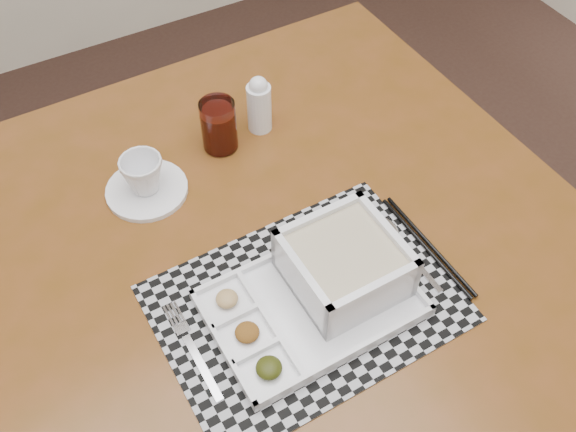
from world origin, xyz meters
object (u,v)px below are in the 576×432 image
object	(u,v)px
dining_table	(271,279)
juice_glass	(219,127)
cup	(143,175)
creamer_bottle	(259,104)
serving_tray	(334,277)

from	to	relation	value
dining_table	juice_glass	xyz separation A→B (m)	(0.04, 0.27, 0.14)
cup	creamer_bottle	world-z (taller)	creamer_bottle
cup	dining_table	bearing A→B (deg)	-63.91
dining_table	creamer_bottle	distance (m)	0.34
juice_glass	creamer_bottle	world-z (taller)	creamer_bottle
serving_tray	juice_glass	bearing A→B (deg)	92.10
dining_table	juice_glass	size ratio (longest dim) A/B	10.63
serving_tray	juice_glass	world-z (taller)	juice_glass
serving_tray	juice_glass	xyz separation A→B (m)	(-0.01, 0.39, 0.01)
juice_glass	serving_tray	bearing A→B (deg)	-87.90
cup	juice_glass	xyz separation A→B (m)	(0.17, 0.04, 0.00)
dining_table	serving_tray	distance (m)	0.18
cup	creamer_bottle	size ratio (longest dim) A/B	0.62
juice_glass	creamer_bottle	xyz separation A→B (m)	(0.09, 0.01, 0.01)
serving_tray	cup	size ratio (longest dim) A/B	4.19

